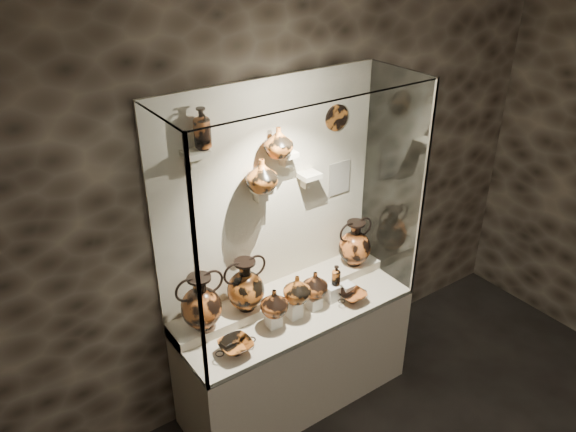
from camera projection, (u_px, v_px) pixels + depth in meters
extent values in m
cube|color=black|center=(269.00, 195.00, 3.79)|extent=(5.00, 0.02, 3.20)
cube|color=beige|center=(295.00, 357.00, 4.13)|extent=(1.70, 0.60, 0.80)
cube|color=beige|center=(295.00, 312.00, 3.93)|extent=(1.68, 0.58, 0.03)
cube|color=beige|center=(281.00, 295.00, 4.04)|extent=(1.70, 0.25, 0.10)
cube|color=beige|center=(269.00, 195.00, 3.79)|extent=(1.70, 0.03, 1.60)
cube|color=white|center=(325.00, 232.00, 3.34)|extent=(1.70, 0.01, 1.60)
cube|color=white|center=(173.00, 253.00, 3.13)|extent=(0.01, 0.60, 1.60)
cube|color=white|center=(393.00, 181.00, 3.98)|extent=(0.01, 0.60, 1.60)
cube|color=white|center=(297.00, 89.00, 3.18)|extent=(1.70, 0.60, 0.01)
cube|color=gray|center=(198.00, 277.00, 2.93)|extent=(0.02, 0.02, 1.60)
cube|color=gray|center=(423.00, 196.00, 3.77)|extent=(0.02, 0.02, 1.60)
cube|color=silver|center=(273.00, 319.00, 3.75)|extent=(0.09, 0.09, 0.10)
cube|color=silver|center=(294.00, 309.00, 3.83)|extent=(0.09, 0.09, 0.13)
cube|color=silver|center=(314.00, 302.00, 3.93)|extent=(0.09, 0.09, 0.09)
cube|color=silver|center=(331.00, 293.00, 4.00)|extent=(0.09, 0.09, 0.12)
cube|color=silver|center=(346.00, 288.00, 4.08)|extent=(0.09, 0.09, 0.08)
cube|color=beige|center=(195.00, 153.00, 3.24)|extent=(0.14, 0.12, 0.04)
cube|color=beige|center=(262.00, 189.00, 3.63)|extent=(0.14, 0.12, 0.04)
cube|color=beige|center=(288.00, 154.00, 3.64)|extent=(0.10, 0.12, 0.04)
cube|color=beige|center=(309.00, 175.00, 3.83)|extent=(0.14, 0.12, 0.04)
imported|color=#B05621|center=(274.00, 303.00, 3.67)|extent=(0.25, 0.25, 0.20)
imported|color=#C26322|center=(297.00, 289.00, 3.75)|extent=(0.24, 0.24, 0.20)
imported|color=#B05621|center=(315.00, 284.00, 3.88)|extent=(0.22, 0.22, 0.19)
imported|color=#C26322|center=(262.00, 175.00, 3.52)|extent=(0.22, 0.22, 0.22)
imported|color=#C26322|center=(278.00, 142.00, 3.51)|extent=(0.22, 0.22, 0.19)
cylinder|color=#98531E|center=(336.00, 118.00, 3.83)|extent=(0.19, 0.02, 0.19)
cube|color=beige|center=(339.00, 178.00, 4.08)|extent=(0.19, 0.01, 0.25)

